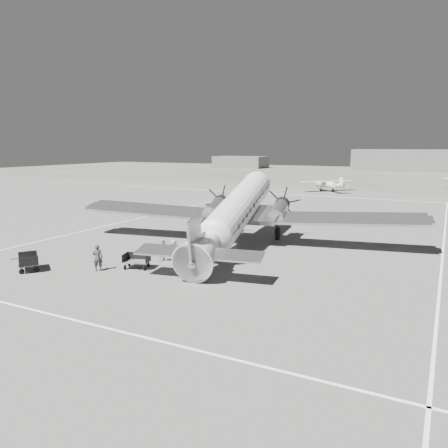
{
  "coord_description": "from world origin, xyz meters",
  "views": [
    {
      "loc": [
        11.99,
        -27.61,
        7.88
      ],
      "look_at": [
        -2.44,
        0.33,
        2.2
      ],
      "focal_mm": 35.0,
      "sensor_mm": 36.0,
      "label": 1
    }
  ],
  "objects_px": {
    "baggage_cart_far": "(28,262)",
    "ramp_agent": "(164,250)",
    "dc3_airliner": "(236,213)",
    "hangar_main": "(425,161)",
    "baggage_cart_near": "(137,261)",
    "light_plane_left": "(328,186)",
    "shed_secondary": "(241,162)",
    "ground_crew": "(98,258)",
    "passenger": "(174,250)"
  },
  "relations": [
    {
      "from": "ground_crew",
      "to": "baggage_cart_near",
      "type": "bearing_deg",
      "value": -172.77
    },
    {
      "from": "ground_crew",
      "to": "passenger",
      "type": "bearing_deg",
      "value": -155.7
    },
    {
      "from": "baggage_cart_near",
      "to": "dc3_airliner",
      "type": "bearing_deg",
      "value": 50.69
    },
    {
      "from": "hangar_main",
      "to": "ramp_agent",
      "type": "bearing_deg",
      "value": -94.67
    },
    {
      "from": "shed_secondary",
      "to": "ramp_agent",
      "type": "bearing_deg",
      "value": -67.17
    },
    {
      "from": "dc3_airliner",
      "to": "light_plane_left",
      "type": "relative_size",
      "value": 2.84
    },
    {
      "from": "hangar_main",
      "to": "ground_crew",
      "type": "xyz_separation_m",
      "value": [
        -12.47,
        -127.42,
        -2.45
      ]
    },
    {
      "from": "baggage_cart_far",
      "to": "ground_crew",
      "type": "xyz_separation_m",
      "value": [
        3.99,
        1.99,
        0.31
      ]
    },
    {
      "from": "baggage_cart_near",
      "to": "baggage_cart_far",
      "type": "relative_size",
      "value": 0.9
    },
    {
      "from": "shed_secondary",
      "to": "light_plane_left",
      "type": "xyz_separation_m",
      "value": [
        48.41,
        -67.47,
        -0.95
      ]
    },
    {
      "from": "hangar_main",
      "to": "light_plane_left",
      "type": "xyz_separation_m",
      "value": [
        -11.59,
        -72.47,
        -2.25
      ]
    },
    {
      "from": "light_plane_left",
      "to": "ramp_agent",
      "type": "bearing_deg",
      "value": -136.02
    },
    {
      "from": "hangar_main",
      "to": "passenger",
      "type": "distance_m",
      "value": 123.42
    },
    {
      "from": "dc3_airliner",
      "to": "baggage_cart_far",
      "type": "relative_size",
      "value": 14.99
    },
    {
      "from": "shed_secondary",
      "to": "ground_crew",
      "type": "height_order",
      "value": "shed_secondary"
    },
    {
      "from": "hangar_main",
      "to": "baggage_cart_far",
      "type": "distance_m",
      "value": 130.48
    },
    {
      "from": "baggage_cart_far",
      "to": "ground_crew",
      "type": "bearing_deg",
      "value": 63.7
    },
    {
      "from": "hangar_main",
      "to": "baggage_cart_far",
      "type": "xyz_separation_m",
      "value": [
        -16.45,
        -129.41,
        -2.76
      ]
    },
    {
      "from": "hangar_main",
      "to": "baggage_cart_near",
      "type": "relative_size",
      "value": 24.45
    },
    {
      "from": "hangar_main",
      "to": "baggage_cart_near",
      "type": "height_order",
      "value": "hangar_main"
    },
    {
      "from": "baggage_cart_far",
      "to": "ramp_agent",
      "type": "relative_size",
      "value": 1.23
    },
    {
      "from": "hangar_main",
      "to": "light_plane_left",
      "type": "height_order",
      "value": "hangar_main"
    },
    {
      "from": "shed_secondary",
      "to": "baggage_cart_far",
      "type": "bearing_deg",
      "value": -70.71
    },
    {
      "from": "baggage_cart_far",
      "to": "hangar_main",
      "type": "bearing_deg",
      "value": 119.91
    },
    {
      "from": "light_plane_left",
      "to": "ramp_agent",
      "type": "height_order",
      "value": "light_plane_left"
    },
    {
      "from": "light_plane_left",
      "to": "baggage_cart_near",
      "type": "bearing_deg",
      "value": -136.66
    },
    {
      "from": "baggage_cart_far",
      "to": "passenger",
      "type": "height_order",
      "value": "passenger"
    },
    {
      "from": "dc3_airliner",
      "to": "baggage_cart_near",
      "type": "relative_size",
      "value": 16.64
    },
    {
      "from": "hangar_main",
      "to": "shed_secondary",
      "type": "distance_m",
      "value": 60.22
    },
    {
      "from": "light_plane_left",
      "to": "baggage_cart_near",
      "type": "height_order",
      "value": "light_plane_left"
    },
    {
      "from": "ramp_agent",
      "to": "ground_crew",
      "type": "bearing_deg",
      "value": 167.84
    },
    {
      "from": "hangar_main",
      "to": "passenger",
      "type": "relative_size",
      "value": 28.56
    },
    {
      "from": "baggage_cart_near",
      "to": "passenger",
      "type": "relative_size",
      "value": 1.17
    },
    {
      "from": "shed_secondary",
      "to": "passenger",
      "type": "xyz_separation_m",
      "value": [
        50.37,
        -118.02,
        -1.26
      ]
    },
    {
      "from": "dc3_airliner",
      "to": "light_plane_left",
      "type": "bearing_deg",
      "value": 84.59
    },
    {
      "from": "shed_secondary",
      "to": "baggage_cart_near",
      "type": "height_order",
      "value": "shed_secondary"
    },
    {
      "from": "shed_secondary",
      "to": "passenger",
      "type": "height_order",
      "value": "shed_secondary"
    },
    {
      "from": "hangar_main",
      "to": "dc3_airliner",
      "type": "height_order",
      "value": "hangar_main"
    },
    {
      "from": "shed_secondary",
      "to": "baggage_cart_far",
      "type": "distance_m",
      "value": 131.82
    },
    {
      "from": "dc3_airliner",
      "to": "ground_crew",
      "type": "bearing_deg",
      "value": -127.95
    },
    {
      "from": "passenger",
      "to": "baggage_cart_near",
      "type": "bearing_deg",
      "value": 150.17
    },
    {
      "from": "shed_secondary",
      "to": "baggage_cart_near",
      "type": "bearing_deg",
      "value": -67.78
    },
    {
      "from": "ramp_agent",
      "to": "passenger",
      "type": "xyz_separation_m",
      "value": [
        0.47,
        0.52,
        -0.04
      ]
    },
    {
      "from": "baggage_cart_far",
      "to": "dc3_airliner",
      "type": "bearing_deg",
      "value": 89.63
    },
    {
      "from": "baggage_cart_near",
      "to": "hangar_main",
      "type": "bearing_deg",
      "value": 67.1
    },
    {
      "from": "shed_secondary",
      "to": "passenger",
      "type": "bearing_deg",
      "value": -66.89
    },
    {
      "from": "light_plane_left",
      "to": "shed_secondary",
      "type": "bearing_deg",
      "value": 77.97
    },
    {
      "from": "light_plane_left",
      "to": "ramp_agent",
      "type": "distance_m",
      "value": 51.09
    },
    {
      "from": "baggage_cart_near",
      "to": "ground_crew",
      "type": "xyz_separation_m",
      "value": [
        -1.85,
        -1.55,
        0.37
      ]
    },
    {
      "from": "hangar_main",
      "to": "baggage_cart_near",
      "type": "bearing_deg",
      "value": -94.82
    }
  ]
}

